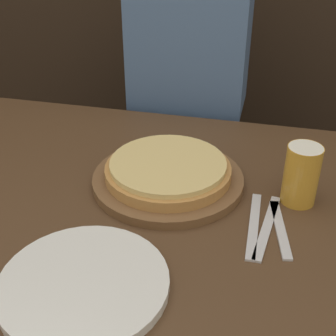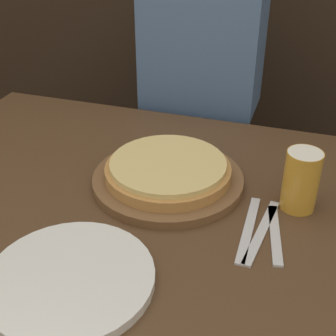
% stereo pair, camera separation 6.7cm
% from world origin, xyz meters
% --- Properties ---
extents(dining_table, '(1.16, 0.87, 0.74)m').
position_xyz_m(dining_table, '(0.00, 0.00, 0.37)').
color(dining_table, '#4C331E').
rests_on(dining_table, ground_plane).
extents(pizza_on_board, '(0.33, 0.33, 0.06)m').
position_xyz_m(pizza_on_board, '(0.05, 0.09, 0.76)').
color(pizza_on_board, brown).
rests_on(pizza_on_board, dining_table).
extents(beer_glass, '(0.07, 0.07, 0.13)m').
position_xyz_m(beer_glass, '(0.33, 0.09, 0.81)').
color(beer_glass, gold).
rests_on(beer_glass, dining_table).
extents(dinner_plate, '(0.28, 0.28, 0.02)m').
position_xyz_m(dinner_plate, '(-0.01, -0.25, 0.75)').
color(dinner_plate, white).
rests_on(dinner_plate, dining_table).
extents(fork, '(0.02, 0.21, 0.00)m').
position_xyz_m(fork, '(0.25, -0.02, 0.74)').
color(fork, silver).
rests_on(fork, dining_table).
extents(dinner_knife, '(0.04, 0.21, 0.00)m').
position_xyz_m(dinner_knife, '(0.27, -0.02, 0.74)').
color(dinner_knife, silver).
rests_on(dinner_knife, dining_table).
extents(spoon, '(0.05, 0.18, 0.00)m').
position_xyz_m(spoon, '(0.30, -0.02, 0.74)').
color(spoon, silver).
rests_on(spoon, dining_table).
extents(diner_person, '(0.34, 0.20, 1.34)m').
position_xyz_m(diner_person, '(-0.00, 0.58, 0.67)').
color(diner_person, '#33333D').
rests_on(diner_person, ground_plane).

